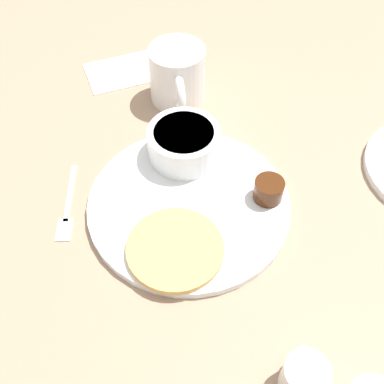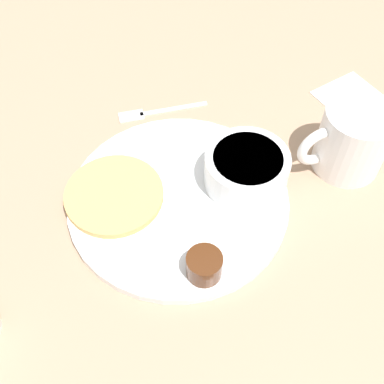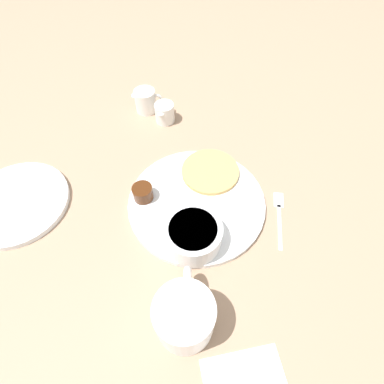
# 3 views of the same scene
# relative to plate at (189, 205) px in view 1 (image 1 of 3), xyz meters

# --- Properties ---
(ground_plane) EXTENTS (4.00, 4.00, 0.00)m
(ground_plane) POSITION_rel_plate_xyz_m (0.00, 0.00, -0.01)
(ground_plane) COLOR #9E7F66
(plate) EXTENTS (0.28, 0.28, 0.01)m
(plate) POSITION_rel_plate_xyz_m (0.00, 0.00, 0.00)
(plate) COLOR white
(plate) RESTS_ON ground_plane
(pancake_stack) EXTENTS (0.12, 0.12, 0.01)m
(pancake_stack) POSITION_rel_plate_xyz_m (0.02, 0.08, 0.01)
(pancake_stack) COLOR tan
(pancake_stack) RESTS_ON plate
(bowl) EXTENTS (0.11, 0.11, 0.05)m
(bowl) POSITION_rel_plate_xyz_m (0.00, -0.09, 0.03)
(bowl) COLOR white
(bowl) RESTS_ON plate
(syrup_cup) EXTENTS (0.04, 0.04, 0.03)m
(syrup_cup) POSITION_rel_plate_xyz_m (-0.11, -0.00, 0.02)
(syrup_cup) COLOR #47230F
(syrup_cup) RESTS_ON plate
(butter_ramekin) EXTENTS (0.05, 0.05, 0.04)m
(butter_ramekin) POSITION_rel_plate_xyz_m (-0.01, -0.11, 0.02)
(butter_ramekin) COLOR white
(butter_ramekin) RESTS_ON plate
(coffee_mug) EXTENTS (0.09, 0.12, 0.09)m
(coffee_mug) POSITION_rel_plate_xyz_m (0.00, -0.23, 0.04)
(coffee_mug) COLOR white
(coffee_mug) RESTS_ON ground_plane
(creamer_pitcher_near) EXTENTS (0.05, 0.07, 0.05)m
(creamer_pitcher_near) POSITION_rel_plate_xyz_m (-0.10, 0.25, 0.02)
(creamer_pitcher_near) COLOR white
(creamer_pitcher_near) RESTS_ON ground_plane
(fork) EXTENTS (0.02, 0.13, 0.00)m
(fork) POSITION_rel_plate_xyz_m (0.17, -0.01, -0.00)
(fork) COLOR silver
(fork) RESTS_ON ground_plane
(napkin) EXTENTS (0.14, 0.12, 0.00)m
(napkin) POSITION_rel_plate_xyz_m (0.10, -0.31, -0.00)
(napkin) COLOR white
(napkin) RESTS_ON ground_plane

